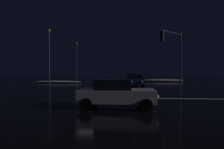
# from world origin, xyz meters

# --- Properties ---
(ground) EXTENTS (120.00, 120.00, 0.10)m
(ground) POSITION_xyz_m (0.00, 0.00, -0.05)
(ground) COLOR black
(stop_line_north) EXTENTS (0.35, 14.58, 0.01)m
(stop_line_north) POSITION_xyz_m (0.00, 8.50, 0.00)
(stop_line_north) COLOR white
(stop_line_north) RESTS_ON ground
(centre_line_ns) EXTENTS (22.00, 0.15, 0.01)m
(centre_line_ns) POSITION_xyz_m (0.00, 20.10, 0.00)
(centre_line_ns) COLOR yellow
(centre_line_ns) RESTS_ON ground
(crosswalk_bar_east) EXTENTS (14.58, 0.40, 0.01)m
(crosswalk_bar_east) POSITION_xyz_m (8.60, 0.00, 0.00)
(crosswalk_bar_east) COLOR white
(crosswalk_bar_east) RESTS_ON ground
(snow_bank_left_curb) EXTENTS (8.12, 1.50, 0.38)m
(snow_bank_left_curb) POSITION_xyz_m (-9.30, 16.99, 0.19)
(snow_bank_left_curb) COLOR white
(snow_bank_left_curb) RESTS_ON ground
(snow_bank_right_curb) EXTENTS (7.55, 1.50, 0.49)m
(snow_bank_right_curb) POSITION_xyz_m (9.30, 21.87, 0.25)
(snow_bank_right_curb) COLOR white
(snow_bank_right_curb) RESTS_ON ground
(sedan_blue) EXTENTS (2.02, 4.33, 1.57)m
(sedan_blue) POSITION_xyz_m (3.63, 11.07, 0.80)
(sedan_blue) COLOR navy
(sedan_blue) RESTS_ON ground
(sedan_black) EXTENTS (2.02, 4.33, 1.57)m
(sedan_black) POSITION_xyz_m (3.33, 17.00, 0.80)
(sedan_black) COLOR black
(sedan_black) RESTS_ON ground
(sedan_silver) EXTENTS (2.02, 4.33, 1.57)m
(sedan_silver) POSITION_xyz_m (3.53, 22.87, 0.80)
(sedan_silver) COLOR #B7B7BC
(sedan_silver) RESTS_ON ground
(sedan_red) EXTENTS (2.02, 4.33, 1.57)m
(sedan_red) POSITION_xyz_m (3.33, 29.63, 0.80)
(sedan_red) COLOR maroon
(sedan_red) RESTS_ON ground
(sedan_white_crossing) EXTENTS (4.33, 2.02, 1.57)m
(sedan_white_crossing) POSITION_xyz_m (1.80, -3.64, 0.80)
(sedan_white_crossing) COLOR silver
(sedan_white_crossing) RESTS_ON ground
(traffic_signal_ne) EXTENTS (3.03, 3.03, 6.69)m
(traffic_signal_ne) POSITION_xyz_m (7.78, 7.78, 4.58)
(traffic_signal_ne) COLOR #4C4C51
(traffic_signal_ne) RESTS_ON ground
(streetlamp_left_near) EXTENTS (0.44, 0.44, 8.54)m
(streetlamp_left_near) POSITION_xyz_m (-9.60, 14.10, 4.95)
(streetlamp_left_near) COLOR #424247
(streetlamp_left_near) RESTS_ON ground
(streetlamp_left_far) EXTENTS (0.44, 0.44, 8.96)m
(streetlamp_left_far) POSITION_xyz_m (-9.60, 30.10, 5.17)
(streetlamp_left_far) COLOR #424247
(streetlamp_left_far) RESTS_ON ground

